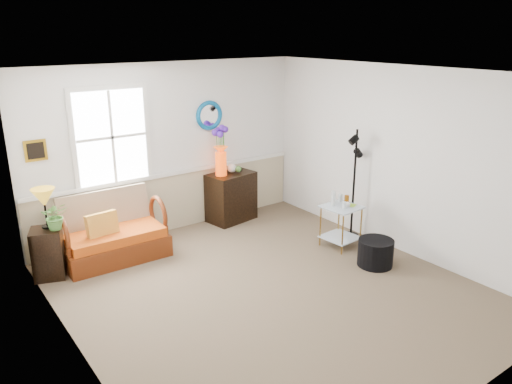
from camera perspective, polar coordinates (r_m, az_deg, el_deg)
floor at (r=6.22m, az=1.49°, el=-11.17°), size 4.50×5.00×0.01m
ceiling at (r=5.44m, az=1.72°, el=13.45°), size 4.50×5.00×0.01m
walls at (r=5.70m, az=1.59°, el=0.31°), size 4.51×5.01×2.60m
wainscot at (r=7.97m, az=-9.44°, el=-1.12°), size 4.46×0.02×0.90m
chair_rail at (r=7.82m, az=-9.58°, el=2.11°), size 4.46×0.04×0.06m
window at (r=7.32m, az=-16.17°, el=6.04°), size 1.14×0.06×1.44m
picture at (r=7.07m, az=-23.90°, el=4.36°), size 0.28×0.03×0.28m
mirror at (r=7.98m, az=-5.40°, el=8.71°), size 0.47×0.07×0.47m
loveseat at (r=7.12m, az=-16.03°, el=-3.95°), size 1.40×0.81×0.91m
throw_pillow at (r=6.99m, az=-17.13°, el=-3.99°), size 0.43×0.15×0.42m
lamp_stand at (r=6.92m, az=-22.66°, el=-6.48°), size 0.47×0.47×0.66m
table_lamp at (r=6.72m, az=-22.95°, el=-1.79°), size 0.38×0.38×0.53m
potted_plant at (r=6.71m, az=-21.91°, el=-2.85°), size 0.40×0.43×0.28m
cabinet at (r=8.25m, az=-2.86°, el=-0.56°), size 0.82×0.60×0.81m
flower_vase at (r=7.93m, az=-4.06°, el=4.66°), size 0.26×0.26×0.79m
side_table at (r=7.38m, az=9.64°, el=-3.89°), size 0.53×0.53×0.62m
tabletop_items at (r=7.30m, az=9.77°, el=-0.66°), size 0.47×0.47×0.21m
floor_lamp at (r=7.59m, az=11.12°, el=0.86°), size 0.28×0.28×1.67m
ottoman at (r=6.94m, az=13.50°, el=-6.75°), size 0.63×0.63×0.37m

